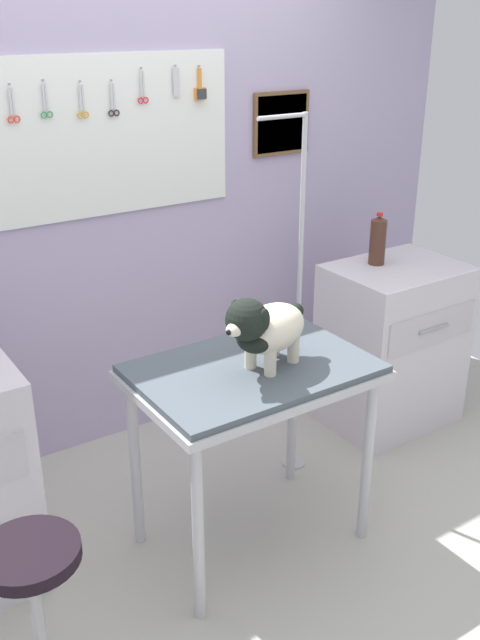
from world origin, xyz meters
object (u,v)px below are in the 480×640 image
at_px(grooming_table, 252,386).
at_px(stool, 33,579).
at_px(cabinet_right, 392,345).
at_px(soda_bottle, 378,240).
at_px(grooming_arm, 297,318).
at_px(dog, 265,328).

bearing_deg(grooming_table, stool, -164.75).
xyz_separation_m(cabinet_right, soda_bottle, (-0.07, 0.10, 0.58)).
distance_m(grooming_table, stool, 1.07).
xyz_separation_m(grooming_arm, stool, (-1.49, -0.61, -0.31)).
bearing_deg(grooming_arm, grooming_table, -145.02).
bearing_deg(grooming_arm, dog, -140.03).
relative_size(grooming_arm, cabinet_right, 1.92).
height_order(stool, soda_bottle, soda_bottle).
xyz_separation_m(grooming_table, soda_bottle, (1.13, 0.51, 0.28)).
bearing_deg(stool, soda_bottle, 20.17).
bearing_deg(grooming_arm, cabinet_right, 6.06).
xyz_separation_m(grooming_table, dog, (0.02, -0.05, 0.26)).
relative_size(grooming_table, dog, 2.15).
height_order(grooming_table, stool, grooming_table).
xyz_separation_m(grooming_arm, dog, (-0.46, -0.38, 0.20)).
distance_m(stool, soda_bottle, 2.34).
height_order(grooming_table, grooming_arm, grooming_arm).
distance_m(grooming_arm, dog, 0.63).
bearing_deg(cabinet_right, grooming_arm, -173.94).
bearing_deg(grooming_table, cabinet_right, 18.97).
distance_m(grooming_table, soda_bottle, 1.27).
xyz_separation_m(grooming_table, cabinet_right, (1.20, 0.41, -0.30)).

